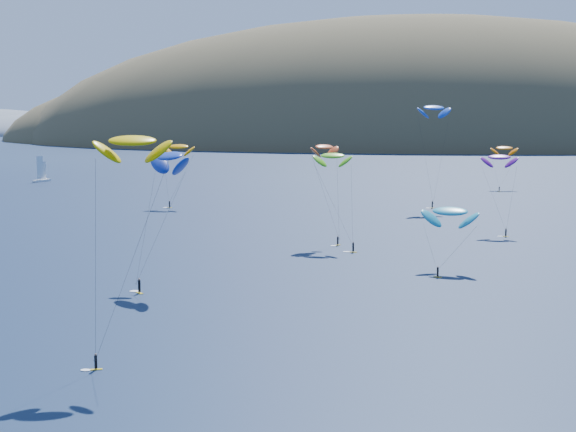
{
  "coord_description": "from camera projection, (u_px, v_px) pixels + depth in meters",
  "views": [
    {
      "loc": [
        14.48,
        -44.22,
        26.0
      ],
      "look_at": [
        -3.18,
        80.0,
        9.0
      ],
      "focal_mm": 50.0,
      "sensor_mm": 36.0,
      "label": 1
    }
  ],
  "objects": [
    {
      "name": "kitesurfer_2",
      "position": [
        132.0,
        141.0,
        82.83
      ],
      "size": [
        8.32,
        9.57,
        24.73
      ],
      "rotation": [
        0.0,
        0.0,
        0.34
      ],
      "color": "gold",
      "rests_on": "ground"
    },
    {
      "name": "kitesurfer_10",
      "position": [
        170.0,
        156.0,
        118.87
      ],
      "size": [
        9.35,
        14.2,
        21.39
      ],
      "rotation": [
        0.0,
        0.0,
        -0.78
      ],
      "color": "gold",
      "rests_on": "ground"
    },
    {
      "name": "kitesurfer_4",
      "position": [
        434.0,
        108.0,
        207.68
      ],
      "size": [
        10.03,
        7.93,
        28.54
      ],
      "rotation": [
        0.0,
        0.0,
        0.47
      ],
      "color": "gold",
      "rests_on": "ground"
    },
    {
      "name": "kitesurfer_1",
      "position": [
        178.0,
        147.0,
        211.82
      ],
      "size": [
        8.5,
        7.04,
        18.12
      ],
      "rotation": [
        0.0,
        0.0,
        -0.03
      ],
      "color": "gold",
      "rests_on": "ground"
    },
    {
      "name": "kitesurfer_5",
      "position": [
        450.0,
        211.0,
        129.47
      ],
      "size": [
        9.62,
        11.0,
        11.85
      ],
      "rotation": [
        0.0,
        0.0,
        -0.27
      ],
      "color": "gold",
      "rests_on": "ground"
    },
    {
      "name": "kitesurfer_3",
      "position": [
        333.0,
        156.0,
        151.24
      ],
      "size": [
        8.91,
        10.2,
        18.97
      ],
      "rotation": [
        0.0,
        0.0,
        -0.07
      ],
      "color": "gold",
      "rests_on": "ground"
    },
    {
      "name": "kitesurfer_6",
      "position": [
        499.0,
        157.0,
        167.32
      ],
      "size": [
        7.44,
        9.01,
        17.78
      ],
      "rotation": [
        0.0,
        0.0,
        -0.06
      ],
      "color": "gold",
      "rests_on": "ground"
    },
    {
      "name": "kitesurfer_9",
      "position": [
        324.0,
        147.0,
        155.37
      ],
      "size": [
        7.1,
        9.18,
        20.28
      ],
      "rotation": [
        0.0,
        0.0,
        0.82
      ],
      "color": "gold",
      "rests_on": "ground"
    },
    {
      "name": "island",
      "position": [
        436.0,
        157.0,
        596.56
      ],
      "size": [
        730.0,
        300.0,
        210.0
      ],
      "color": "#3D3526",
      "rests_on": "ground"
    },
    {
      "name": "sailboat",
      "position": [
        42.0,
        179.0,
        283.2
      ],
      "size": [
        8.58,
        7.81,
        10.24
      ],
      "rotation": [
        0.0,
        0.0,
        -0.36
      ],
      "color": "white",
      "rests_on": "ground"
    },
    {
      "name": "kitesurfer_11",
      "position": [
        504.0,
        148.0,
        258.14
      ],
      "size": [
        8.48,
        13.12,
        15.39
      ],
      "rotation": [
        0.0,
        0.0,
        0.06
      ],
      "color": "gold",
      "rests_on": "ground"
    }
  ]
}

